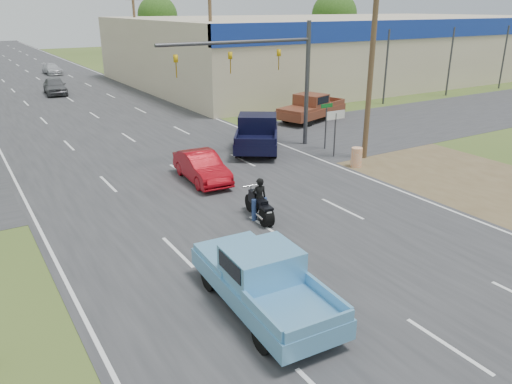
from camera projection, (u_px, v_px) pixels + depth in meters
ground at (447, 346)px, 12.07m from camera, size 200.00×200.00×0.00m
main_road at (70, 99)px, 43.93m from camera, size 15.00×180.00×0.02m
cross_road at (165, 161)px, 26.41m from camera, size 120.00×10.00×0.02m
dirt_verge at (427, 167)px, 25.46m from camera, size 8.00×18.00×0.01m
big_box_store at (348, 46)px, 58.50m from camera, size 50.00×28.10×6.60m
utility_pole_1 at (372, 57)px, 25.25m from camera, size 2.00×0.28×10.00m
utility_pole_2 at (211, 38)px, 39.59m from camera, size 2.00×0.28×10.00m
utility_pole_3 at (135, 30)px, 53.93m from camera, size 2.00×0.28×10.00m
tree_3 at (334, 15)px, 92.78m from camera, size 8.40×8.40×10.40m
tree_5 at (158, 16)px, 100.48m from camera, size 7.98×7.98×9.88m
barrel_0 at (357, 157)px, 25.40m from camera, size 0.56×0.56×1.00m
barrel_1 at (271, 125)px, 32.37m from camera, size 0.56×0.56×1.00m
lane_sign at (335, 122)px, 26.60m from camera, size 1.20×0.08×2.52m
street_name_sign at (326, 121)px, 28.20m from camera, size 0.80×0.08×2.61m
signal_mast at (268, 64)px, 26.81m from camera, size 9.12×0.40×7.00m
red_convertible at (202, 167)px, 23.23m from camera, size 1.73×4.24×1.37m
motorcycle at (260, 208)px, 19.01m from camera, size 0.77×2.31×1.17m
rider at (259, 200)px, 18.96m from camera, size 0.63×0.46×1.59m
blue_pickup at (261, 278)px, 13.39m from camera, size 2.33×5.39×1.75m
navy_pickup at (257, 131)px, 28.56m from camera, size 5.24×6.20×1.97m
brown_pickup at (311, 107)px, 35.49m from camera, size 6.14×3.89×1.90m
distant_car_grey at (55, 86)px, 46.17m from camera, size 2.16×4.65×1.54m
distant_car_silver at (52, 69)px, 59.87m from camera, size 1.93×4.28×1.22m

